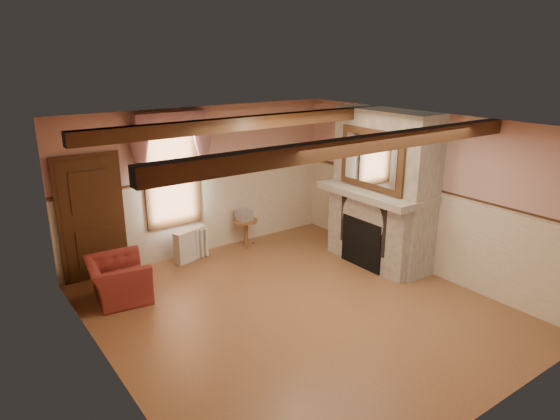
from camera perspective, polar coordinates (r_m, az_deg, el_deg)
floor at (r=7.74m, az=1.91°, el=-11.30°), size 5.50×6.00×0.01m
ceiling at (r=6.84m, az=2.15°, el=9.70°), size 5.50×6.00×0.01m
wall_back at (r=9.62m, az=-8.97°, el=3.29°), size 5.50×0.02×2.80m
wall_front at (r=5.32m, az=22.49°, el=-9.93°), size 5.50×0.02×2.80m
wall_left at (r=6.01m, az=-19.36°, el=-6.37°), size 0.02×6.00×2.80m
wall_right at (r=9.05m, az=15.96°, el=1.91°), size 0.02×6.00×2.80m
wainscot at (r=7.41m, az=1.97°, el=-6.22°), size 5.50×6.00×1.50m
chair_rail at (r=7.14m, az=2.04°, el=-0.70°), size 5.50×6.00×0.08m
firebox at (r=9.17m, az=9.60°, el=-3.68°), size 0.20×0.95×0.90m
armchair at (r=8.31m, az=-18.00°, el=-7.56°), size 1.01×1.12×0.65m
side_table at (r=10.05m, az=-3.90°, el=-2.62°), size 0.58×0.58×0.55m
book_stack at (r=9.94m, az=-4.17°, el=-0.57°), size 0.28×0.33×0.20m
radiator at (r=9.51m, az=-10.18°, el=-3.90°), size 0.72×0.38×0.60m
bowl at (r=9.07m, az=10.76°, el=2.74°), size 0.35×0.35×0.09m
mantel_clock at (r=9.37m, az=8.75°, el=3.68°), size 0.14×0.24×0.20m
oil_lamp at (r=9.26m, az=9.39°, el=3.74°), size 0.11×0.11×0.28m
candle_red at (r=8.64m, az=13.91°, el=2.05°), size 0.06×0.06×0.16m
jar_yellow at (r=8.69m, az=13.55°, el=2.02°), size 0.06×0.06×0.12m
fireplace at (r=9.18m, az=11.78°, el=2.45°), size 0.85×2.00×2.80m
mantel at (r=9.06m, az=10.99°, el=2.04°), size 1.05×2.05×0.12m
overmantel_mirror at (r=8.79m, az=10.38°, el=5.69°), size 0.06×1.44×1.04m
door at (r=8.96m, az=-20.72°, el=-1.06°), size 1.10×0.10×2.10m
window at (r=9.29m, az=-12.26°, el=4.18°), size 1.06×0.08×2.02m
window_drapes at (r=9.09m, az=-12.27°, el=7.76°), size 1.30×0.14×1.40m
ceiling_beam_front at (r=5.97m, az=9.27°, el=7.35°), size 5.50×0.18×0.20m
ceiling_beam_back at (r=7.83m, az=-3.32°, el=9.94°), size 5.50×0.18×0.20m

